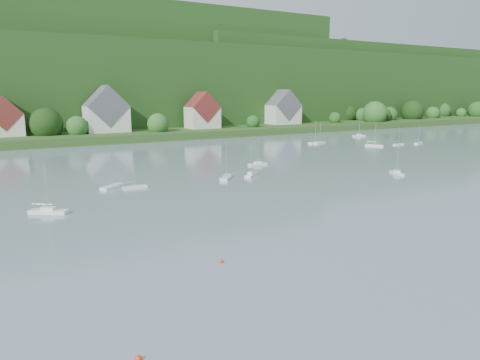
% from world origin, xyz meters
% --- Properties ---
extents(far_shore_strip, '(600.00, 60.00, 3.00)m').
position_xyz_m(far_shore_strip, '(0.00, 200.00, 1.50)').
color(far_shore_strip, '#284B1C').
rests_on(far_shore_strip, ground).
extents(forested_ridge, '(620.00, 181.22, 69.89)m').
position_xyz_m(forested_ridge, '(0.39, 268.57, 22.89)').
color(forested_ridge, '#193F14').
rests_on(forested_ridge, ground).
extents(village_building_1, '(12.00, 9.36, 14.00)m').
position_xyz_m(village_building_1, '(-30.00, 189.00, 8.75)').
color(village_building_1, beige).
rests_on(village_building_1, far_shore_strip).
extents(village_building_2, '(16.00, 11.44, 18.00)m').
position_xyz_m(village_building_2, '(5.00, 188.00, 10.27)').
color(village_building_2, beige).
rests_on(village_building_2, far_shore_strip).
extents(village_building_3, '(13.00, 10.40, 15.50)m').
position_xyz_m(village_building_3, '(45.00, 186.00, 9.43)').
color(village_building_3, beige).
rests_on(village_building_3, far_shore_strip).
extents(village_building_4, '(15.00, 10.40, 16.50)m').
position_xyz_m(village_building_4, '(90.00, 190.00, 9.59)').
color(village_building_4, beige).
rests_on(village_building_4, far_shore_strip).
extents(mooring_buoy_3, '(0.47, 0.47, 0.47)m').
position_xyz_m(mooring_buoy_3, '(-14.21, 53.08, 0.00)').
color(mooring_buoy_3, '#FC370E').
rests_on(mooring_buoy_3, ground).
extents(mooring_buoy_5, '(0.50, 0.50, 0.50)m').
position_xyz_m(mooring_buoy_5, '(-27.49, 39.92, 0.00)').
color(mooring_buoy_5, '#FC370E').
rests_on(mooring_buoy_5, ground).
extents(far_sailboat_cluster, '(198.56, 70.96, 8.71)m').
position_xyz_m(far_sailboat_cluster, '(5.88, 116.34, 0.37)').
color(far_sailboat_cluster, white).
rests_on(far_sailboat_cluster, ground).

